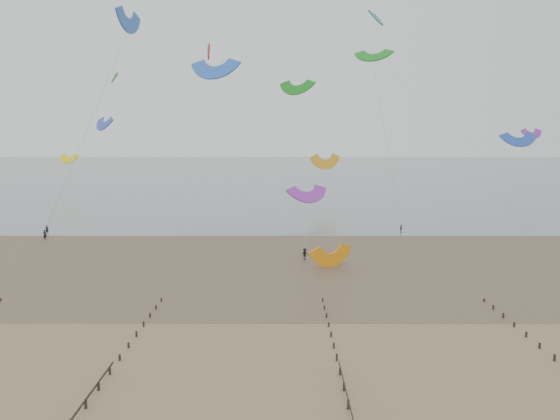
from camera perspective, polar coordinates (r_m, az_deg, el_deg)
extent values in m
plane|color=brown|center=(50.33, 0.84, -13.74)|extent=(500.00, 500.00, 0.00)
plane|color=#475654|center=(247.38, 0.31, 3.92)|extent=(500.00, 500.00, 0.00)
plane|color=#473A28|center=(83.81, 0.57, -4.72)|extent=(500.00, 500.00, 0.00)
ellipsoid|color=slate|center=(73.30, -13.68, -6.87)|extent=(23.60, 14.36, 0.01)
ellipsoid|color=slate|center=(87.64, 8.45, -4.24)|extent=(33.64, 18.32, 0.01)
ellipsoid|color=slate|center=(97.06, -23.84, -3.64)|extent=(26.95, 14.22, 0.01)
cube|color=black|center=(69.12, -27.18, -8.35)|extent=(0.16, 0.16, 0.45)
cube|color=black|center=(41.81, -19.64, -18.59)|extent=(0.16, 0.16, 0.71)
cube|color=black|center=(44.04, -18.44, -17.12)|extent=(0.16, 0.16, 0.68)
cube|color=black|center=(46.31, -17.37, -15.78)|extent=(0.16, 0.16, 0.65)
cube|color=black|center=(48.62, -16.41, -14.57)|extent=(0.16, 0.16, 0.62)
cube|color=black|center=(50.96, -15.55, -13.47)|extent=(0.16, 0.16, 0.59)
cube|color=black|center=(53.33, -14.77, -12.46)|extent=(0.16, 0.16, 0.57)
cube|color=black|center=(55.72, -14.07, -11.53)|extent=(0.16, 0.16, 0.54)
cube|color=black|center=(58.14, -13.42, -10.68)|extent=(0.16, 0.16, 0.51)
cube|color=black|center=(60.57, -12.83, -9.90)|extent=(0.16, 0.16, 0.48)
cube|color=black|center=(63.01, -12.29, -9.17)|extent=(0.16, 0.16, 0.45)
cube|color=black|center=(39.86, 7.16, -19.55)|extent=(0.16, 0.16, 0.71)
cube|color=black|center=(42.19, 6.71, -17.90)|extent=(0.16, 0.16, 0.68)
cube|color=black|center=(44.56, 6.31, -16.43)|extent=(0.16, 0.16, 0.65)
cube|color=black|center=(46.96, 5.96, -15.11)|extent=(0.16, 0.16, 0.62)
cube|color=black|center=(49.37, 5.65, -13.92)|extent=(0.16, 0.16, 0.59)
cube|color=black|center=(51.82, 5.36, -12.84)|extent=(0.16, 0.16, 0.57)
cube|color=black|center=(54.27, 5.11, -11.85)|extent=(0.16, 0.16, 0.54)
cube|color=black|center=(56.75, 4.88, -10.95)|extent=(0.16, 0.16, 0.51)
cube|color=black|center=(59.23, 4.67, -10.13)|extent=(0.16, 0.16, 0.48)
cube|color=black|center=(61.73, 4.48, -9.37)|extent=(0.16, 0.16, 0.45)
cube|color=black|center=(51.90, 26.76, -13.65)|extent=(0.16, 0.16, 0.62)
cube|color=black|center=(54.10, 25.49, -12.69)|extent=(0.16, 0.16, 0.59)
cube|color=black|center=(56.33, 24.34, -11.80)|extent=(0.16, 0.16, 0.57)
cube|color=black|center=(58.60, 23.27, -10.97)|extent=(0.16, 0.16, 0.54)
cube|color=black|center=(60.90, 22.30, -10.21)|extent=(0.16, 0.16, 0.51)
cube|color=black|center=(63.22, 21.39, -9.49)|extent=(0.16, 0.16, 0.48)
cube|color=black|center=(65.57, 20.56, -8.83)|extent=(0.16, 0.16, 0.45)
imported|color=black|center=(103.59, -23.37, -2.40)|extent=(0.74, 0.58, 1.78)
imported|color=black|center=(104.30, 12.53, -1.91)|extent=(0.41, 0.91, 1.53)
imported|color=black|center=(80.51, 2.61, -4.63)|extent=(1.32, 1.08, 1.78)
imported|color=black|center=(109.23, -23.18, -1.89)|extent=(0.73, 0.66, 1.68)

